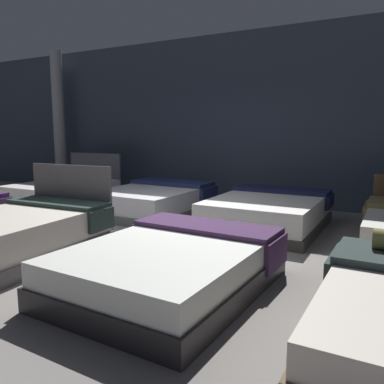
# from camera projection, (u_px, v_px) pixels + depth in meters

# --- Properties ---
(ground_plane) EXTENTS (18.00, 18.00, 0.02)m
(ground_plane) POSITION_uv_depth(u_px,v_px,m) (156.00, 241.00, 5.40)
(ground_plane) COLOR gray
(showroom_back_wall) EXTENTS (18.00, 0.06, 3.50)m
(showroom_back_wall) POSITION_uv_depth(u_px,v_px,m) (245.00, 119.00, 8.05)
(showroom_back_wall) COLOR #333D4C
(showroom_back_wall) RESTS_ON ground_plane
(bed_1) EXTENTS (1.58, 2.06, 1.03)m
(bed_1) POSITION_uv_depth(u_px,v_px,m) (18.00, 234.00, 4.71)
(bed_1) COLOR #534E51
(bed_1) RESTS_ON ground_plane
(bed_2) EXTENTS (1.70, 2.16, 0.49)m
(bed_2) POSITION_uv_depth(u_px,v_px,m) (171.00, 266.00, 3.71)
(bed_2) COLOR black
(bed_2) RESTS_ON ground_plane
(bed_4) EXTENTS (1.55, 2.08, 1.01)m
(bed_4) POSITION_uv_depth(u_px,v_px,m) (64.00, 193.00, 8.11)
(bed_4) COLOR #514F5A
(bed_4) RESTS_ON ground_plane
(bed_5) EXTENTS (1.74, 2.09, 0.54)m
(bed_5) POSITION_uv_depth(u_px,v_px,m) (153.00, 200.00, 7.17)
(bed_5) COLOR #515B59
(bed_5) RESTS_ON ground_plane
(bed_6) EXTENTS (1.67, 2.14, 0.53)m
(bed_6) POSITION_uv_depth(u_px,v_px,m) (268.00, 212.00, 6.10)
(bed_6) COLOR #322F2D
(bed_6) RESTS_ON ground_plane
(support_pillar) EXTENTS (0.29, 0.29, 3.50)m
(support_pillar) POSITION_uv_depth(u_px,v_px,m) (59.00, 122.00, 9.96)
(support_pillar) COLOR #99999E
(support_pillar) RESTS_ON ground_plane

